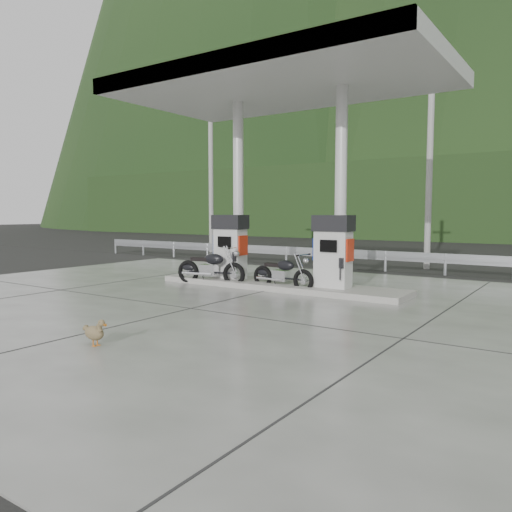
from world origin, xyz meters
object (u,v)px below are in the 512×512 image
Objects in this scene: motorcycle_left at (282,274)px; gas_pump_left at (230,247)px; gas_pump_right at (333,251)px; motorcycle_right at (211,268)px; duck at (94,333)px.

gas_pump_left is at bearing 179.26° from motorcycle_left.
gas_pump_right reaches higher than motorcycle_right.
motorcycle_right is at bearing -119.79° from gas_pump_left.
motorcycle_right reaches higher than duck.
gas_pump_left is 6.98m from duck.
motorcycle_right reaches higher than motorcycle_left.
motorcycle_left is (1.86, -0.21, -0.63)m from gas_pump_left.
motorcycle_left is at bearing -6.53° from gas_pump_left.
gas_pump_right is 0.91× the size of motorcycle_right.
motorcycle_left is 3.56× the size of duck.
gas_pump_left and gas_pump_right have the same top height.
gas_pump_right is at bearing 14.83° from motorcycle_left.
motorcycle_right is at bearing -171.52° from gas_pump_right.
gas_pump_right reaches higher than duck.
duck is (2.63, -6.00, -0.29)m from motorcycle_right.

